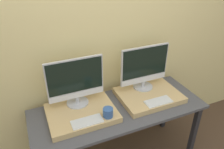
# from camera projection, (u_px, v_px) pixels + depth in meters

# --- Properties ---
(wall_back) EXTENTS (8.00, 0.04, 2.60)m
(wall_back) POSITION_uv_depth(u_px,v_px,m) (103.00, 41.00, 2.19)
(wall_back) COLOR #DBC684
(wall_back) RESTS_ON ground_plane
(workbench) EXTENTS (1.71, 0.65, 0.74)m
(workbench) POSITION_uv_depth(u_px,v_px,m) (119.00, 114.00, 2.19)
(workbench) COLOR #47474C
(workbench) RESTS_ON ground_plane
(wooden_riser_left) EXTENTS (0.62, 0.49, 0.06)m
(wooden_riser_left) POSITION_uv_depth(u_px,v_px,m) (82.00, 113.00, 2.04)
(wooden_riser_left) COLOR tan
(wooden_riser_left) RESTS_ON workbench
(monitor_left) EXTENTS (0.53, 0.21, 0.47)m
(monitor_left) POSITION_uv_depth(u_px,v_px,m) (76.00, 81.00, 2.01)
(monitor_left) COLOR #B2B2B7
(monitor_left) RESTS_ON wooden_riser_left
(keyboard_left) EXTENTS (0.27, 0.12, 0.01)m
(keyboard_left) POSITION_uv_depth(u_px,v_px,m) (87.00, 122.00, 1.88)
(keyboard_left) COLOR silver
(keyboard_left) RESTS_ON wooden_riser_left
(mug) EXTENTS (0.09, 0.09, 0.09)m
(mug) POSITION_uv_depth(u_px,v_px,m) (108.00, 113.00, 1.93)
(mug) COLOR #335693
(mug) RESTS_ON wooden_riser_left
(wooden_riser_right) EXTENTS (0.62, 0.49, 0.06)m
(wooden_riser_right) POSITION_uv_depth(u_px,v_px,m) (149.00, 95.00, 2.29)
(wooden_riser_right) COLOR tan
(wooden_riser_right) RESTS_ON workbench
(monitor_right) EXTENTS (0.53, 0.21, 0.47)m
(monitor_right) POSITION_uv_depth(u_px,v_px,m) (144.00, 67.00, 2.26)
(monitor_right) COLOR #B2B2B7
(monitor_right) RESTS_ON wooden_riser_right
(keyboard_right) EXTENTS (0.27, 0.12, 0.01)m
(keyboard_right) POSITION_uv_depth(u_px,v_px,m) (158.00, 101.00, 2.14)
(keyboard_right) COLOR silver
(keyboard_right) RESTS_ON wooden_riser_right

